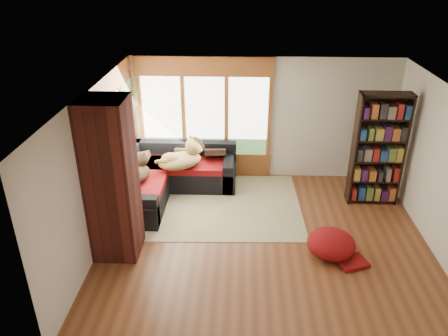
% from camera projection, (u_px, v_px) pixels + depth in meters
% --- Properties ---
extents(floor, '(5.50, 5.50, 0.00)m').
position_uv_depth(floor, '(265.00, 241.00, 7.44)').
color(floor, brown).
rests_on(floor, ground).
extents(ceiling, '(5.50, 5.50, 0.00)m').
position_uv_depth(ceiling, '(272.00, 93.00, 6.30)').
color(ceiling, white).
extents(wall_back, '(5.50, 0.04, 2.60)m').
position_uv_depth(wall_back, '(262.00, 119.00, 9.11)').
color(wall_back, silver).
rests_on(wall_back, ground).
extents(wall_front, '(5.50, 0.04, 2.60)m').
position_uv_depth(wall_front, '(279.00, 280.00, 4.63)').
color(wall_front, silver).
rests_on(wall_front, ground).
extents(wall_left, '(0.04, 5.00, 2.60)m').
position_uv_depth(wall_left, '(96.00, 170.00, 6.98)').
color(wall_left, silver).
rests_on(wall_left, ground).
extents(wall_right, '(0.04, 5.00, 2.60)m').
position_uv_depth(wall_right, '(446.00, 177.00, 6.76)').
color(wall_right, silver).
rests_on(wall_right, ground).
extents(windows_back, '(2.82, 0.10, 1.90)m').
position_uv_depth(windows_back, '(205.00, 117.00, 9.11)').
color(windows_back, '#975626').
rests_on(windows_back, wall_back).
extents(windows_left, '(0.10, 2.62, 1.90)m').
position_uv_depth(windows_left, '(117.00, 139.00, 8.03)').
color(windows_left, '#975626').
rests_on(windows_left, wall_left).
extents(roller_blind, '(0.03, 0.72, 0.90)m').
position_uv_depth(roller_blind, '(127.00, 104.00, 8.60)').
color(roller_blind, '#678E56').
rests_on(roller_blind, wall_left).
extents(brick_chimney, '(0.70, 0.70, 2.60)m').
position_uv_depth(brick_chimney, '(111.00, 181.00, 6.65)').
color(brick_chimney, '#471914').
rests_on(brick_chimney, ground).
extents(sectional_sofa, '(2.20, 2.20, 0.80)m').
position_uv_depth(sectional_sofa, '(166.00, 177.00, 8.91)').
color(sectional_sofa, black).
rests_on(sectional_sofa, ground).
extents(area_rug, '(3.30, 2.57, 0.01)m').
position_uv_depth(area_rug, '(217.00, 205.00, 8.51)').
color(area_rug, beige).
rests_on(area_rug, ground).
extents(bookshelf, '(0.94, 0.31, 2.20)m').
position_uv_depth(bookshelf, '(378.00, 150.00, 8.18)').
color(bookshelf, black).
rests_on(bookshelf, ground).
extents(pouf, '(0.92, 0.92, 0.42)m').
position_uv_depth(pouf, '(331.00, 243.00, 7.03)').
color(pouf, maroon).
rests_on(pouf, area_rug).
extents(dog_tan, '(1.06, 0.95, 0.52)m').
position_uv_depth(dog_tan, '(183.00, 156.00, 8.65)').
color(dog_tan, olive).
rests_on(dog_tan, sectional_sofa).
extents(dog_brindle, '(0.56, 0.79, 0.40)m').
position_uv_depth(dog_brindle, '(138.00, 170.00, 8.23)').
color(dog_brindle, black).
rests_on(dog_brindle, sectional_sofa).
extents(throw_pillows, '(1.98, 1.68, 0.45)m').
position_uv_depth(throw_pillows, '(170.00, 156.00, 8.75)').
color(throw_pillows, '#33281B').
rests_on(throw_pillows, sectional_sofa).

